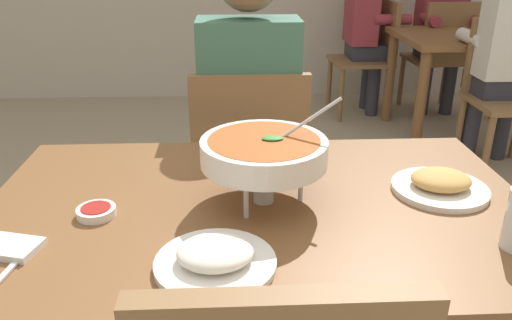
{
  "coord_description": "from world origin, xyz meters",
  "views": [
    {
      "loc": [
        -0.06,
        -1.09,
        1.31
      ],
      "look_at": [
        0.0,
        0.15,
        0.78
      ],
      "focal_mm": 35.65,
      "sensor_mm": 36.0,
      "label": 1
    }
  ],
  "objects": [
    {
      "name": "patron_bg_left",
      "position": [
        1.59,
        2.93,
        0.75
      ],
      "size": [
        0.4,
        0.45,
        1.31
      ],
      "color": "#2D2D38",
      "rests_on": "ground_plane"
    },
    {
      "name": "chair_bg_right",
      "position": [
        1.58,
        1.81,
        0.51
      ],
      "size": [
        0.44,
        0.44,
        0.9
      ],
      "color": "brown",
      "rests_on": "ground_plane"
    },
    {
      "name": "appetizer_plate",
      "position": [
        0.46,
        0.04,
        0.75
      ],
      "size": [
        0.24,
        0.24,
        0.06
      ],
      "color": "white",
      "rests_on": "dining_table_main"
    },
    {
      "name": "dining_table_far",
      "position": [
        1.6,
        2.36,
        0.6
      ],
      "size": [
        1.0,
        0.8,
        0.73
      ],
      "color": "brown",
      "rests_on": "ground_plane"
    },
    {
      "name": "spoon_utensil",
      "position": [
        -0.49,
        -0.23,
        0.73
      ],
      "size": [
        0.04,
        0.17,
        0.01
      ],
      "primitive_type": "cube",
      "rotation": [
        0.0,
        0.0,
        -0.15
      ],
      "color": "silver",
      "rests_on": "dining_table_main"
    },
    {
      "name": "diner_main",
      "position": [
        0.0,
        0.74,
        0.75
      ],
      "size": [
        0.4,
        0.45,
        1.31
      ],
      "color": "#2D2D38",
      "rests_on": "ground_plane"
    },
    {
      "name": "chair_bg_middle",
      "position": [
        1.05,
        2.89,
        0.51
      ],
      "size": [
        0.46,
        0.46,
        0.9
      ],
      "color": "brown",
      "rests_on": "ground_plane"
    },
    {
      "name": "chair_bg_left",
      "position": [
        1.59,
        2.83,
        0.51
      ],
      "size": [
        0.46,
        0.46,
        0.9
      ],
      "color": "brown",
      "rests_on": "ground_plane"
    },
    {
      "name": "patron_bg_middle",
      "position": [
        1.0,
        2.94,
        0.75
      ],
      "size": [
        0.45,
        0.4,
        1.31
      ],
      "color": "#2D2D38",
      "rests_on": "ground_plane"
    },
    {
      "name": "dining_table_main",
      "position": [
        0.0,
        0.0,
        0.62
      ],
      "size": [
        1.32,
        0.83,
        0.73
      ],
      "color": "brown",
      "rests_on": "ground_plane"
    },
    {
      "name": "patron_bg_right",
      "position": [
        1.57,
        1.83,
        0.75
      ],
      "size": [
        0.4,
        0.45,
        1.31
      ],
      "color": "#2D2D38",
      "rests_on": "ground_plane"
    },
    {
      "name": "curry_bowl",
      "position": [
        0.01,
        0.01,
        0.86
      ],
      "size": [
        0.33,
        0.3,
        0.26
      ],
      "color": "silver",
      "rests_on": "dining_table_main"
    },
    {
      "name": "rice_plate",
      "position": [
        -0.1,
        -0.26,
        0.75
      ],
      "size": [
        0.24,
        0.24,
        0.06
      ],
      "color": "white",
      "rests_on": "dining_table_main"
    },
    {
      "name": "sauce_dish",
      "position": [
        -0.38,
        -0.04,
        0.74
      ],
      "size": [
        0.09,
        0.09,
        0.02
      ],
      "color": "white",
      "rests_on": "dining_table_main"
    },
    {
      "name": "chair_diner_main",
      "position": [
        -0.0,
        0.7,
        0.51
      ],
      "size": [
        0.44,
        0.44,
        0.9
      ],
      "color": "brown",
      "rests_on": "ground_plane"
    },
    {
      "name": "napkin_folded",
      "position": [
        -0.52,
        -0.18,
        0.74
      ],
      "size": [
        0.14,
        0.11,
        0.02
      ],
      "primitive_type": "cube",
      "rotation": [
        0.0,
        0.0,
        -0.27
      ],
      "color": "white",
      "rests_on": "dining_table_main"
    }
  ]
}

